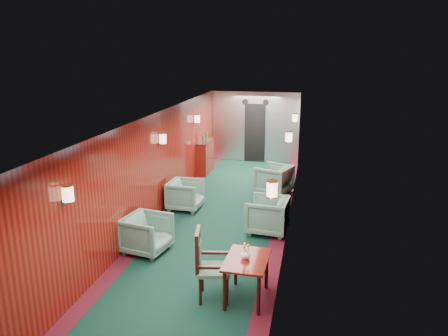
% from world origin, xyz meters
% --- Properties ---
extents(room, '(12.00, 12.10, 2.40)m').
position_xyz_m(room, '(0.00, 0.00, 1.63)').
color(room, black).
rests_on(room, ground).
extents(bulkhead, '(2.98, 0.17, 2.39)m').
position_xyz_m(bulkhead, '(0.00, 5.91, 1.18)').
color(bulkhead, silver).
rests_on(bulkhead, ground).
extents(windows_right, '(0.02, 8.60, 0.80)m').
position_xyz_m(windows_right, '(1.49, 0.25, 1.45)').
color(windows_right, silver).
rests_on(windows_right, ground).
extents(wall_sconces, '(2.97, 7.97, 0.25)m').
position_xyz_m(wall_sconces, '(0.00, 0.57, 1.79)').
color(wall_sconces, '#FDEEC5').
rests_on(wall_sconces, ground).
extents(dining_table, '(0.67, 0.93, 0.68)m').
position_xyz_m(dining_table, '(1.06, -2.78, 0.57)').
color(dining_table, '#64150D').
rests_on(dining_table, ground).
extents(side_chair, '(0.58, 0.61, 1.14)m').
position_xyz_m(side_chair, '(0.45, -2.88, 0.62)').
color(side_chair, '#204B3F').
rests_on(side_chair, ground).
extents(credenza, '(0.35, 1.13, 1.29)m').
position_xyz_m(credenza, '(-1.34, 4.16, 0.52)').
color(credenza, '#64150D').
rests_on(credenza, ground).
extents(flower_vase, '(0.17, 0.17, 0.15)m').
position_xyz_m(flower_vase, '(1.03, -2.78, 0.76)').
color(flower_vase, silver).
rests_on(flower_vase, dining_table).
extents(armchair_left_near, '(0.94, 0.92, 0.73)m').
position_xyz_m(armchair_left_near, '(-1.06, -1.54, 0.37)').
color(armchair_left_near, '#204B3F').
rests_on(armchair_left_near, ground).
extents(armchair_left_far, '(0.83, 0.81, 0.72)m').
position_xyz_m(armchair_left_far, '(-1.00, 0.85, 0.36)').
color(armchair_left_far, '#204B3F').
rests_on(armchair_left_far, ground).
extents(armchair_right_near, '(0.92, 0.90, 0.77)m').
position_xyz_m(armchair_right_near, '(1.10, -0.15, 0.38)').
color(armchair_right_near, '#204B3F').
rests_on(armchair_right_near, ground).
extents(armchair_right_far, '(1.10, 1.09, 0.78)m').
position_xyz_m(armchair_right_far, '(0.98, 2.49, 0.39)').
color(armchair_right_far, '#204B3F').
rests_on(armchair_right_far, ground).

